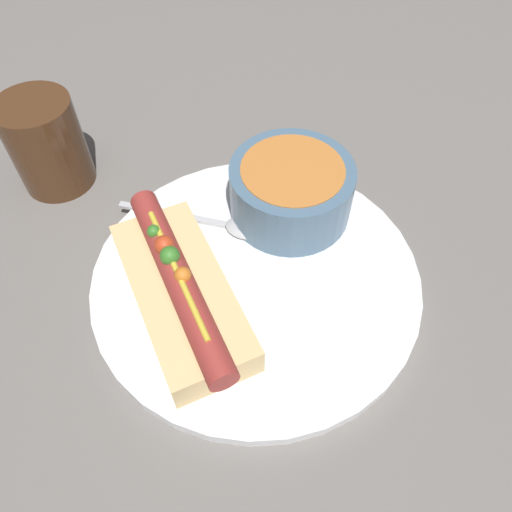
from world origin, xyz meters
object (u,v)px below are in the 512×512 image
object	(u,v)px
soup_bowl	(291,189)
spoon	(231,225)
drinking_glass	(47,144)
hot_dog	(181,290)

from	to	relation	value
soup_bowl	spoon	size ratio (longest dim) A/B	0.96
soup_bowl	drinking_glass	distance (m)	0.25
hot_dog	soup_bowl	bearing A→B (deg)	113.71
hot_dog	soup_bowl	distance (m)	0.15
hot_dog	spoon	world-z (taller)	hot_dog
hot_dog	drinking_glass	xyz separation A→B (m)	(-0.22, -0.04, 0.01)
hot_dog	drinking_glass	bearing A→B (deg)	-163.02
soup_bowl	drinking_glass	world-z (taller)	drinking_glass
soup_bowl	spoon	distance (m)	0.07
spoon	drinking_glass	world-z (taller)	drinking_glass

